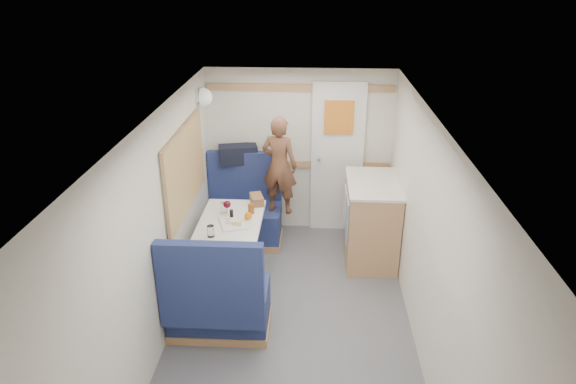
# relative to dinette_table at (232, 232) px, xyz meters

# --- Properties ---
(floor) EXTENTS (4.50, 4.50, 0.00)m
(floor) POSITION_rel_dinette_table_xyz_m (0.65, -1.00, -0.57)
(floor) COLOR #515156
(floor) RESTS_ON ground
(ceiling) EXTENTS (4.50, 4.50, 0.00)m
(ceiling) POSITION_rel_dinette_table_xyz_m (0.65, -1.00, 1.43)
(ceiling) COLOR silver
(ceiling) RESTS_ON wall_back
(wall_back) EXTENTS (2.20, 0.02, 2.00)m
(wall_back) POSITION_rel_dinette_table_xyz_m (0.65, 1.25, 0.43)
(wall_back) COLOR silver
(wall_back) RESTS_ON floor
(wall_left) EXTENTS (0.02, 4.50, 2.00)m
(wall_left) POSITION_rel_dinette_table_xyz_m (-0.45, -1.00, 0.43)
(wall_left) COLOR silver
(wall_left) RESTS_ON floor
(wall_right) EXTENTS (0.02, 4.50, 2.00)m
(wall_right) POSITION_rel_dinette_table_xyz_m (1.75, -1.00, 0.43)
(wall_right) COLOR silver
(wall_right) RESTS_ON floor
(oak_trim_low) EXTENTS (2.15, 0.02, 0.08)m
(oak_trim_low) POSITION_rel_dinette_table_xyz_m (0.65, 1.23, 0.28)
(oak_trim_low) COLOR #A38149
(oak_trim_low) RESTS_ON wall_back
(oak_trim_high) EXTENTS (2.15, 0.02, 0.08)m
(oak_trim_high) POSITION_rel_dinette_table_xyz_m (0.65, 1.23, 1.21)
(oak_trim_high) COLOR #A38149
(oak_trim_high) RESTS_ON wall_back
(side_window) EXTENTS (0.04, 1.30, 0.72)m
(side_window) POSITION_rel_dinette_table_xyz_m (-0.43, 0.00, 0.68)
(side_window) COLOR #A5AE94
(side_window) RESTS_ON wall_left
(rear_door) EXTENTS (0.62, 0.12, 1.86)m
(rear_door) POSITION_rel_dinette_table_xyz_m (1.10, 1.22, 0.41)
(rear_door) COLOR white
(rear_door) RESTS_ON wall_back
(dinette_table) EXTENTS (0.62, 0.92, 0.72)m
(dinette_table) POSITION_rel_dinette_table_xyz_m (0.00, 0.00, 0.00)
(dinette_table) COLOR white
(dinette_table) RESTS_ON floor
(bench_far) EXTENTS (0.90, 0.59, 1.05)m
(bench_far) POSITION_rel_dinette_table_xyz_m (-0.00, 0.86, -0.27)
(bench_far) COLOR #18214D
(bench_far) RESTS_ON floor
(bench_near) EXTENTS (0.90, 0.59, 1.05)m
(bench_near) POSITION_rel_dinette_table_xyz_m (-0.00, -0.86, -0.27)
(bench_near) COLOR #18214D
(bench_near) RESTS_ON floor
(ledge) EXTENTS (0.90, 0.14, 0.04)m
(ledge) POSITION_rel_dinette_table_xyz_m (-0.00, 1.12, 0.31)
(ledge) COLOR #A38149
(ledge) RESTS_ON bench_far
(dome_light) EXTENTS (0.20, 0.20, 0.20)m
(dome_light) POSITION_rel_dinette_table_xyz_m (-0.39, 0.85, 1.18)
(dome_light) COLOR white
(dome_light) RESTS_ON wall_left
(galley_counter) EXTENTS (0.57, 0.92, 0.92)m
(galley_counter) POSITION_rel_dinette_table_xyz_m (1.47, 0.55, -0.10)
(galley_counter) COLOR #A38149
(galley_counter) RESTS_ON floor
(person) EXTENTS (0.47, 0.37, 1.12)m
(person) POSITION_rel_dinette_table_xyz_m (0.44, 0.76, 0.45)
(person) COLOR brown
(person) RESTS_ON bench_far
(duffel_bag) EXTENTS (0.48, 0.31, 0.21)m
(duffel_bag) POSITION_rel_dinette_table_xyz_m (-0.08, 1.12, 0.44)
(duffel_bag) COLOR black
(duffel_bag) RESTS_ON ledge
(tray) EXTENTS (0.37, 0.43, 0.02)m
(tray) POSITION_rel_dinette_table_xyz_m (0.05, -0.09, 0.16)
(tray) COLOR white
(tray) RESTS_ON dinette_table
(orange_fruit) EXTENTS (0.08, 0.08, 0.08)m
(orange_fruit) POSITION_rel_dinette_table_xyz_m (0.18, -0.04, 0.21)
(orange_fruit) COLOR #DE5309
(orange_fruit) RESTS_ON tray
(cheese_block) EXTENTS (0.11, 0.07, 0.03)m
(cheese_block) POSITION_rel_dinette_table_xyz_m (0.08, -0.15, 0.19)
(cheese_block) COLOR #E0C581
(cheese_block) RESTS_ON tray
(wine_glass) EXTENTS (0.08, 0.08, 0.17)m
(wine_glass) POSITION_rel_dinette_table_xyz_m (-0.04, 0.06, 0.28)
(wine_glass) COLOR white
(wine_glass) RESTS_ON dinette_table
(tumbler_left) EXTENTS (0.07, 0.07, 0.11)m
(tumbler_left) POSITION_rel_dinette_table_xyz_m (-0.13, -0.38, 0.21)
(tumbler_left) COLOR silver
(tumbler_left) RESTS_ON dinette_table
(tumbler_mid) EXTENTS (0.07, 0.07, 0.11)m
(tumbler_mid) POSITION_rel_dinette_table_xyz_m (-0.09, 0.14, 0.21)
(tumbler_mid) COLOR white
(tumbler_mid) RESTS_ON dinette_table
(beer_glass) EXTENTS (0.06, 0.06, 0.10)m
(beer_glass) POSITION_rel_dinette_table_xyz_m (0.19, 0.14, 0.20)
(beer_glass) COLOR brown
(beer_glass) RESTS_ON dinette_table
(pepper_grinder) EXTENTS (0.04, 0.04, 0.10)m
(pepper_grinder) POSITION_rel_dinette_table_xyz_m (0.01, 0.01, 0.20)
(pepper_grinder) COLOR black
(pepper_grinder) RESTS_ON dinette_table
(salt_grinder) EXTENTS (0.04, 0.04, 0.09)m
(salt_grinder) POSITION_rel_dinette_table_xyz_m (-0.00, -0.14, 0.20)
(salt_grinder) COLOR white
(salt_grinder) RESTS_ON dinette_table
(bread_loaf) EXTENTS (0.18, 0.25, 0.09)m
(bread_loaf) POSITION_rel_dinette_table_xyz_m (0.22, 0.38, 0.20)
(bread_loaf) COLOR brown
(bread_loaf) RESTS_ON dinette_table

